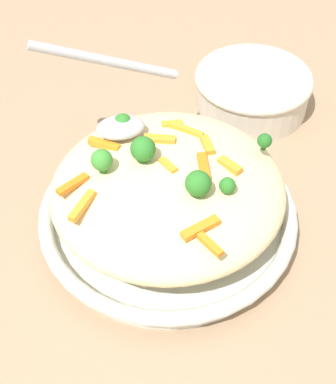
# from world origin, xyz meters

# --- Properties ---
(ground_plane) EXTENTS (2.40, 2.40, 0.00)m
(ground_plane) POSITION_xyz_m (0.00, 0.00, 0.00)
(ground_plane) COLOR #9E7F60
(serving_bowl) EXTENTS (0.30, 0.30, 0.04)m
(serving_bowl) POSITION_xyz_m (0.00, 0.00, 0.02)
(serving_bowl) COLOR silver
(serving_bowl) RESTS_ON ground_plane
(pasta_mound) EXTENTS (0.27, 0.26, 0.07)m
(pasta_mound) POSITION_xyz_m (0.00, 0.00, 0.07)
(pasta_mound) COLOR beige
(pasta_mound) RESTS_ON serving_bowl
(carrot_piece_0) EXTENTS (0.01, 0.03, 0.01)m
(carrot_piece_0) POSITION_xyz_m (0.05, 0.02, 0.10)
(carrot_piece_0) COLOR orange
(carrot_piece_0) RESTS_ON pasta_mound
(carrot_piece_1) EXTENTS (0.04, 0.03, 0.01)m
(carrot_piece_1) POSITION_xyz_m (-0.06, 0.05, 0.10)
(carrot_piece_1) COLOR orange
(carrot_piece_1) RESTS_ON pasta_mound
(carrot_piece_2) EXTENTS (0.04, 0.02, 0.01)m
(carrot_piece_2) POSITION_xyz_m (0.00, 0.04, 0.10)
(carrot_piece_2) COLOR orange
(carrot_piece_2) RESTS_ON pasta_mound
(carrot_piece_3) EXTENTS (0.02, 0.01, 0.01)m
(carrot_piece_3) POSITION_xyz_m (0.02, 0.07, 0.10)
(carrot_piece_3) COLOR orange
(carrot_piece_3) RESTS_ON pasta_mound
(carrot_piece_4) EXTENTS (0.04, 0.02, 0.01)m
(carrot_piece_4) POSITION_xyz_m (0.01, -0.09, 0.10)
(carrot_piece_4) COLOR orange
(carrot_piece_4) RESTS_ON pasta_mound
(carrot_piece_5) EXTENTS (0.04, 0.03, 0.01)m
(carrot_piece_5) POSITION_xyz_m (-0.10, -0.00, 0.10)
(carrot_piece_5) COLOR orange
(carrot_piece_5) RESTS_ON pasta_mound
(carrot_piece_6) EXTENTS (0.02, 0.03, 0.01)m
(carrot_piece_6) POSITION_xyz_m (-0.00, -0.00, 0.10)
(carrot_piece_6) COLOR orange
(carrot_piece_6) RESTS_ON pasta_mound
(carrot_piece_7) EXTENTS (0.02, 0.03, 0.01)m
(carrot_piece_7) POSITION_xyz_m (0.02, -0.11, 0.10)
(carrot_piece_7) COLOR orange
(carrot_piece_7) RESTS_ON pasta_mound
(carrot_piece_8) EXTENTS (0.04, 0.04, 0.01)m
(carrot_piece_8) POSITION_xyz_m (0.03, 0.06, 0.10)
(carrot_piece_8) COLOR orange
(carrot_piece_8) RESTS_ON pasta_mound
(carrot_piece_9) EXTENTS (0.01, 0.04, 0.01)m
(carrot_piece_9) POSITION_xyz_m (0.04, -0.01, 0.10)
(carrot_piece_9) COLOR orange
(carrot_piece_9) RESTS_ON pasta_mound
(carrot_piece_10) EXTENTS (0.03, 0.04, 0.01)m
(carrot_piece_10) POSITION_xyz_m (-0.10, -0.03, 0.10)
(carrot_piece_10) COLOR orange
(carrot_piece_10) RESTS_ON pasta_mound
(carrot_piece_11) EXTENTS (0.02, 0.03, 0.01)m
(carrot_piece_11) POSITION_xyz_m (0.07, -0.01, 0.10)
(carrot_piece_11) COLOR orange
(carrot_piece_11) RESTS_ON pasta_mound
(broccoli_floret_0) EXTENTS (0.03, 0.03, 0.03)m
(broccoli_floret_0) POSITION_xyz_m (0.02, -0.04, 0.11)
(broccoli_floret_0) COLOR #296820
(broccoli_floret_0) RESTS_ON pasta_mound
(broccoli_floret_1) EXTENTS (0.03, 0.03, 0.03)m
(broccoli_floret_1) POSITION_xyz_m (-0.02, 0.02, 0.12)
(broccoli_floret_1) COLOR #296820
(broccoli_floret_1) RESTS_ON pasta_mound
(broccoli_floret_2) EXTENTS (0.02, 0.02, 0.02)m
(broccoli_floret_2) POSITION_xyz_m (0.05, -0.04, 0.11)
(broccoli_floret_2) COLOR #296820
(broccoli_floret_2) RESTS_ON pasta_mound
(broccoli_floret_3) EXTENTS (0.02, 0.02, 0.02)m
(broccoli_floret_3) POSITION_xyz_m (0.11, 0.01, 0.11)
(broccoli_floret_3) COLOR #205B1C
(broccoli_floret_3) RESTS_ON pasta_mound
(broccoli_floret_4) EXTENTS (0.02, 0.02, 0.03)m
(broccoli_floret_4) POSITION_xyz_m (-0.07, 0.01, 0.11)
(broccoli_floret_4) COLOR #377928
(broccoli_floret_4) RESTS_ON pasta_mound
(broccoli_floret_5) EXTENTS (0.02, 0.02, 0.03)m
(broccoli_floret_5) POSITION_xyz_m (-0.04, 0.07, 0.11)
(broccoli_floret_5) COLOR #296820
(broccoli_floret_5) RESTS_ON pasta_mound
(serving_spoon) EXTENTS (0.18, 0.11, 0.08)m
(serving_spoon) POSITION_xyz_m (-0.04, 0.10, 0.12)
(serving_spoon) COLOR #B7B7BC
(serving_spoon) RESTS_ON pasta_mound
(companion_bowl) EXTENTS (0.17, 0.17, 0.06)m
(companion_bowl) POSITION_xyz_m (0.17, 0.20, 0.03)
(companion_bowl) COLOR beige
(companion_bowl) RESTS_ON ground_plane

